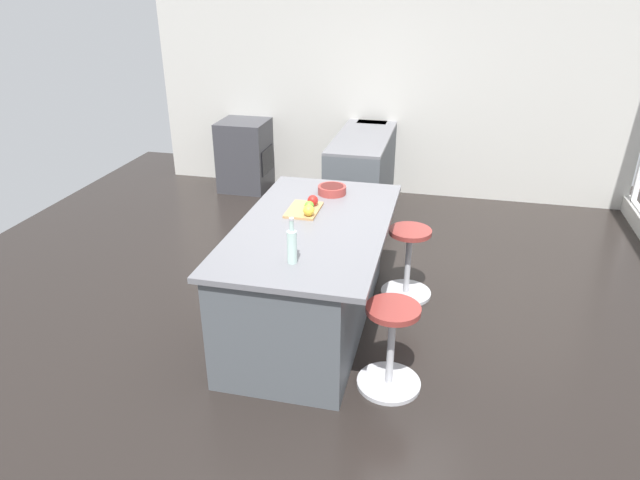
% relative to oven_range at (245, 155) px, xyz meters
% --- Properties ---
extents(ground_plane, '(7.79, 7.79, 0.00)m').
position_rel_oven_range_xyz_m(ground_plane, '(2.65, 1.77, -0.45)').
color(ground_plane, black).
extents(interior_partition_left, '(0.12, 5.89, 2.76)m').
position_rel_oven_range_xyz_m(interior_partition_left, '(-0.35, 1.77, 0.93)').
color(interior_partition_left, beige).
rests_on(interior_partition_left, ground_plane).
extents(sink_cabinet, '(2.53, 0.60, 1.21)m').
position_rel_oven_range_xyz_m(sink_cabinet, '(-0.00, 1.61, 0.02)').
color(sink_cabinet, '#4C5156').
rests_on(sink_cabinet, ground_plane).
extents(oven_range, '(0.60, 0.61, 0.90)m').
position_rel_oven_range_xyz_m(oven_range, '(0.00, 0.00, 0.00)').
color(oven_range, '#38383D').
rests_on(oven_range, ground_plane).
extents(kitchen_island, '(1.99, 1.11, 0.88)m').
position_rel_oven_range_xyz_m(kitchen_island, '(2.93, 1.59, -0.00)').
color(kitchen_island, '#4C5156').
rests_on(kitchen_island, ground_plane).
extents(stool_by_window, '(0.44, 0.44, 0.63)m').
position_rel_oven_range_xyz_m(stool_by_window, '(2.30, 2.32, -0.15)').
color(stool_by_window, '#B7B7BC').
rests_on(stool_by_window, ground_plane).
extents(stool_middle, '(0.44, 0.44, 0.63)m').
position_rel_oven_range_xyz_m(stool_middle, '(3.56, 2.32, -0.15)').
color(stool_middle, '#B7B7BC').
rests_on(stool_middle, ground_plane).
extents(cutting_board, '(0.36, 0.24, 0.02)m').
position_rel_oven_range_xyz_m(cutting_board, '(2.71, 1.50, 0.45)').
color(cutting_board, tan).
rests_on(cutting_board, kitchen_island).
extents(apple_green, '(0.08, 0.08, 0.08)m').
position_rel_oven_range_xyz_m(apple_green, '(2.73, 1.55, 0.49)').
color(apple_green, '#609E2D').
rests_on(apple_green, cutting_board).
extents(apple_red, '(0.09, 0.09, 0.09)m').
position_rel_oven_range_xyz_m(apple_red, '(2.62, 1.56, 0.50)').
color(apple_red, red).
rests_on(apple_red, cutting_board).
extents(apple_yellow, '(0.08, 0.08, 0.08)m').
position_rel_oven_range_xyz_m(apple_yellow, '(2.84, 1.58, 0.50)').
color(apple_yellow, gold).
rests_on(apple_yellow, cutting_board).
extents(water_bottle, '(0.06, 0.06, 0.31)m').
position_rel_oven_range_xyz_m(water_bottle, '(3.58, 1.66, 0.56)').
color(water_bottle, silver).
rests_on(water_bottle, kitchen_island).
extents(fruit_bowl, '(0.24, 0.24, 0.07)m').
position_rel_oven_range_xyz_m(fruit_bowl, '(2.28, 1.64, 0.47)').
color(fruit_bowl, '#993833').
rests_on(fruit_bowl, kitchen_island).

